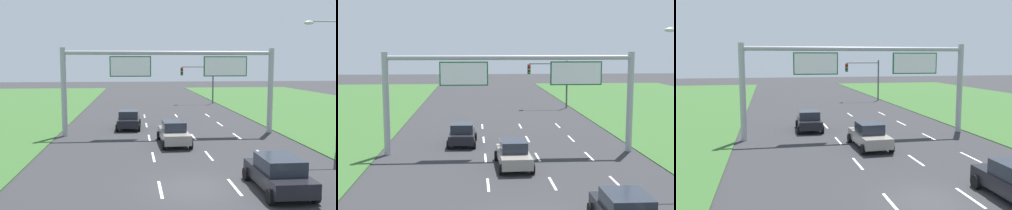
# 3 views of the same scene
# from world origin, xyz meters

# --- Properties ---
(lane_dashes_inner_left) EXTENTS (0.14, 44.40, 0.01)m
(lane_dashes_inner_left) POSITION_xyz_m (-1.75, 3.00, 0.00)
(lane_dashes_inner_left) COLOR white
(lane_dashes_inner_left) RESTS_ON ground_plane
(lane_dashes_inner_right) EXTENTS (0.14, 44.40, 0.01)m
(lane_dashes_inner_right) POSITION_xyz_m (1.75, 3.00, 0.00)
(lane_dashes_inner_right) COLOR white
(lane_dashes_inner_right) RESTS_ON ground_plane
(lane_dashes_slip) EXTENTS (0.14, 44.40, 0.01)m
(lane_dashes_slip) POSITION_xyz_m (5.25, 3.00, 0.00)
(lane_dashes_slip) COLOR white
(lane_dashes_slip) RESTS_ON ground_plane
(car_near_red) EXTENTS (2.21, 4.55, 1.66)m
(car_near_red) POSITION_xyz_m (-0.08, 9.61, 0.81)
(car_near_red) COLOR gray
(car_near_red) RESTS_ON ground_plane
(car_mid_lane) EXTENTS (2.20, 4.06, 1.62)m
(car_mid_lane) POSITION_xyz_m (-3.38, 16.30, 0.81)
(car_mid_lane) COLOR black
(car_mid_lane) RESTS_ON ground_plane
(sign_gantry) EXTENTS (17.24, 0.44, 7.00)m
(sign_gantry) POSITION_xyz_m (0.21, 13.39, 4.90)
(sign_gantry) COLOR #9EA0A5
(sign_gantry) RESTS_ON ground_plane
(traffic_light_mast) EXTENTS (4.76, 0.49, 5.60)m
(traffic_light_mast) POSITION_xyz_m (6.51, 36.05, 3.87)
(traffic_light_mast) COLOR #47494F
(traffic_light_mast) RESTS_ON ground_plane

